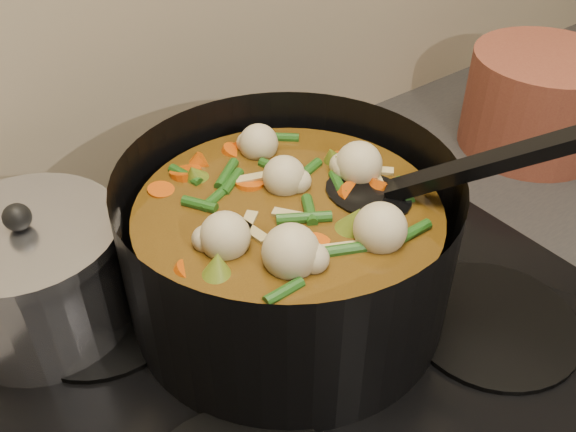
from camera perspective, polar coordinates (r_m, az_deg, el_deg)
stovetop at (r=0.70m, az=0.75°, el=-9.69°), size 0.62×0.54×0.03m
stockpot at (r=0.66m, az=0.07°, el=-2.71°), size 0.44×0.44×0.25m
saucepan at (r=0.69m, az=-21.44°, el=-4.96°), size 0.19×0.19×0.15m
terracotta_crock at (r=1.03m, az=21.29°, el=9.45°), size 0.23×0.23×0.15m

